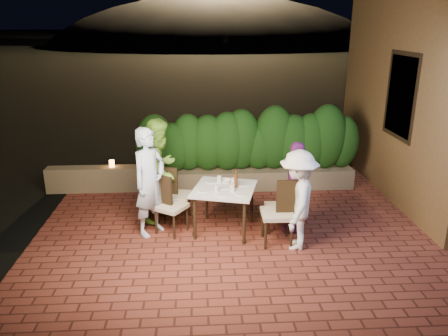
{
  "coord_description": "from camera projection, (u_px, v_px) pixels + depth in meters",
  "views": [
    {
      "loc": [
        -0.85,
        -6.12,
        3.26
      ],
      "look_at": [
        -0.45,
        0.46,
        1.05
      ],
      "focal_mm": 35.0,
      "sensor_mm": 36.0,
      "label": 1
    }
  ],
  "objects": [
    {
      "name": "ground",
      "position": [
        254.0,
        241.0,
        6.88
      ],
      "size": [
        400.0,
        400.0,
        0.0
      ],
      "primitive_type": "plane",
      "color": "black",
      "rests_on": "ground"
    },
    {
      "name": "terrace_floor",
      "position": [
        251.0,
        230.0,
        7.37
      ],
      "size": [
        7.0,
        6.0,
        0.15
      ],
      "primitive_type": "cube",
      "color": "brown",
      "rests_on": "ground"
    },
    {
      "name": "building_wall",
      "position": [
        434.0,
        65.0,
        8.18
      ],
      "size": [
        1.6,
        5.0,
        5.0
      ],
      "primitive_type": "cube",
      "color": "brown",
      "rests_on": "ground"
    },
    {
      "name": "window_pane",
      "position": [
        402.0,
        96.0,
        7.82
      ],
      "size": [
        0.08,
        1.0,
        1.4
      ],
      "primitive_type": "cube",
      "color": "black",
      "rests_on": "building_wall"
    },
    {
      "name": "window_frame",
      "position": [
        402.0,
        96.0,
        7.82
      ],
      "size": [
        0.06,
        1.15,
        1.55
      ],
      "primitive_type": "cube",
      "color": "black",
      "rests_on": "building_wall"
    },
    {
      "name": "planter",
      "position": [
        250.0,
        178.0,
        9.0
      ],
      "size": [
        4.2,
        0.55,
        0.4
      ],
      "primitive_type": "cube",
      "color": "#76674B",
      "rests_on": "ground"
    },
    {
      "name": "hedge",
      "position": [
        251.0,
        143.0,
        8.76
      ],
      "size": [
        4.0,
        0.7,
        1.1
      ],
      "primitive_type": null,
      "color": "#174011",
      "rests_on": "planter"
    },
    {
      "name": "parapet",
      "position": [
        103.0,
        179.0,
        8.81
      ],
      "size": [
        2.2,
        0.3,
        0.5
      ],
      "primitive_type": "cube",
      "color": "#76674B",
      "rests_on": "ground"
    },
    {
      "name": "hill",
      "position": [
        216.0,
        73.0,
        65.04
      ],
      "size": [
        52.0,
        40.0,
        22.0
      ],
      "primitive_type": "ellipsoid",
      "color": "black",
      "rests_on": "ground"
    },
    {
      "name": "dining_table",
      "position": [
        224.0,
        209.0,
        7.07
      ],
      "size": [
        1.16,
        1.16,
        0.75
      ],
      "primitive_type": null,
      "rotation": [
        0.0,
        0.0,
        -0.27
      ],
      "color": "white",
      "rests_on": "ground"
    },
    {
      "name": "plate_nw",
      "position": [
        203.0,
        190.0,
        6.84
      ],
      "size": [
        0.2,
        0.2,
        0.01
      ],
      "primitive_type": "cylinder",
      "color": "white",
      "rests_on": "dining_table"
    },
    {
      "name": "plate_sw",
      "position": [
        212.0,
        181.0,
        7.21
      ],
      "size": [
        0.22,
        0.22,
        0.01
      ],
      "primitive_type": "cylinder",
      "color": "white",
      "rests_on": "dining_table"
    },
    {
      "name": "plate_ne",
      "position": [
        241.0,
        194.0,
        6.7
      ],
      "size": [
        0.21,
        0.21,
        0.01
      ],
      "primitive_type": "cylinder",
      "color": "white",
      "rests_on": "dining_table"
    },
    {
      "name": "plate_se",
      "position": [
        243.0,
        184.0,
        7.09
      ],
      "size": [
        0.22,
        0.22,
        0.01
      ],
      "primitive_type": "cylinder",
      "color": "white",
      "rests_on": "dining_table"
    },
    {
      "name": "plate_centre",
      "position": [
        224.0,
        187.0,
        6.96
      ],
      "size": [
        0.2,
        0.2,
        0.01
      ],
      "primitive_type": "cylinder",
      "color": "white",
      "rests_on": "dining_table"
    },
    {
      "name": "plate_front",
      "position": [
        223.0,
        194.0,
        6.67
      ],
      "size": [
        0.23,
        0.23,
        0.01
      ],
      "primitive_type": "cylinder",
      "color": "white",
      "rests_on": "dining_table"
    },
    {
      "name": "glass_nw",
      "position": [
        217.0,
        188.0,
        6.8
      ],
      "size": [
        0.06,
        0.06,
        0.11
      ],
      "primitive_type": "cylinder",
      "color": "silver",
      "rests_on": "dining_table"
    },
    {
      "name": "glass_sw",
      "position": [
        219.0,
        179.0,
        7.15
      ],
      "size": [
        0.07,
        0.07,
        0.12
      ],
      "primitive_type": "cylinder",
      "color": "silver",
      "rests_on": "dining_table"
    },
    {
      "name": "glass_ne",
      "position": [
        232.0,
        188.0,
        6.77
      ],
      "size": [
        0.07,
        0.07,
        0.12
      ],
      "primitive_type": "cylinder",
      "color": "silver",
      "rests_on": "dining_table"
    },
    {
      "name": "glass_se",
      "position": [
        233.0,
        181.0,
        7.06
      ],
      "size": [
        0.07,
        0.07,
        0.12
      ],
      "primitive_type": "cylinder",
      "color": "silver",
      "rests_on": "dining_table"
    },
    {
      "name": "beer_bottle",
      "position": [
        236.0,
        179.0,
        6.92
      ],
      "size": [
        0.06,
        0.06,
        0.29
      ],
      "primitive_type": null,
      "color": "#542A0E",
      "rests_on": "dining_table"
    },
    {
      "name": "bowl",
      "position": [
        226.0,
        181.0,
        7.2
      ],
      "size": [
        0.21,
        0.21,
        0.04
      ],
      "primitive_type": "imported",
      "rotation": [
        0.0,
        0.0,
        -0.19
      ],
      "color": "white",
      "rests_on": "dining_table"
    },
    {
      "name": "chair_left_front",
      "position": [
        171.0,
        205.0,
        6.98
      ],
      "size": [
        0.61,
        0.61,
        0.95
      ],
      "primitive_type": null,
      "rotation": [
        0.0,
        0.0,
        -0.59
      ],
      "color": "black",
      "rests_on": "ground"
    },
    {
      "name": "chair_left_back",
      "position": [
        177.0,
        194.0,
        7.43
      ],
      "size": [
        0.51,
        0.51,
        0.94
      ],
      "primitive_type": null,
      "rotation": [
        0.0,
        0.0,
        -0.18
      ],
      "color": "black",
      "rests_on": "ground"
    },
    {
      "name": "chair_right_front",
      "position": [
        277.0,
        212.0,
        6.62
      ],
      "size": [
        0.49,
        0.49,
        1.03
      ],
      "primitive_type": null,
      "rotation": [
        0.0,
        0.0,
        3.12
      ],
      "color": "black",
      "rests_on": "ground"
    },
    {
      "name": "chair_right_back",
      "position": [
        278.0,
        206.0,
        7.09
      ],
      "size": [
        0.39,
        0.39,
        0.84
      ],
      "primitive_type": null,
      "rotation": [
        0.0,
        0.0,
        3.12
      ],
      "color": "black",
      "rests_on": "ground"
    },
    {
      "name": "diner_blue",
      "position": [
        150.0,
        182.0,
        6.84
      ],
      "size": [
        0.72,
        0.76,
        1.75
      ],
      "primitive_type": "imported",
      "rotation": [
        0.0,
        0.0,
        0.9
      ],
      "color": "silver",
      "rests_on": "ground"
    },
    {
      "name": "diner_green",
      "position": [
        160.0,
        170.0,
        7.39
      ],
      "size": [
        0.97,
        1.06,
        1.76
      ],
      "primitive_type": "imported",
      "rotation": [
        0.0,
        0.0,
        1.13
      ],
      "color": "#82C43D",
      "rests_on": "ground"
    },
    {
      "name": "diner_white",
      "position": [
        298.0,
        200.0,
        6.43
      ],
      "size": [
        0.83,
        1.11,
        1.52
      ],
      "primitive_type": "imported",
      "rotation": [
        0.0,
        0.0,
        -1.87
      ],
      "color": "white",
      "rests_on": "ground"
    },
    {
      "name": "diner_purple",
      "position": [
        296.0,
        187.0,
        6.99
      ],
      "size": [
        0.56,
        0.94,
        1.5
      ],
      "primitive_type": "imported",
      "rotation": [
        0.0,
        0.0,
        -1.81
      ],
      "color": "#762879",
      "rests_on": "ground"
    },
    {
      "name": "parapet_lamp",
      "position": [
        112.0,
        164.0,
        8.72
      ],
      "size": [
        0.1,
        0.1,
        0.14
      ],
      "primitive_type": "cylinder",
      "color": "orange",
      "rests_on": "parapet"
    }
  ]
}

